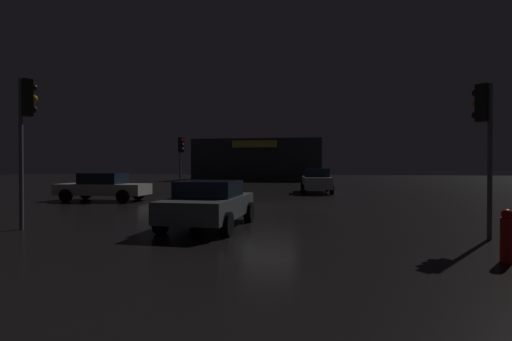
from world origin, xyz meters
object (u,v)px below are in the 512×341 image
Objects in this scene: car_far at (316,181)px; fire_hydrant at (507,236)px; traffic_signal_main at (484,121)px; car_crossing at (209,203)px; store_building at (260,160)px; traffic_signal_opposite at (181,152)px; car_near at (103,187)px; traffic_signal_cross_left at (26,116)px.

car_far is 4.74× the size of fire_hydrant.
car_crossing is at bearing 174.74° from traffic_signal_main.
store_building is 42.66m from fire_hydrant.
store_building reaches higher than traffic_signal_opposite.
store_building is at bearing 103.97° from fire_hydrant.
traffic_signal_opposite is at bearing 127.30° from fire_hydrant.
traffic_signal_main is at bearing -5.26° from car_crossing.
car_near is at bearing -111.88° from traffic_signal_opposite.
traffic_signal_cross_left is at bearing -87.98° from traffic_signal_opposite.
traffic_signal_main reaches higher than car_crossing.
fire_hydrant is at bearing -24.91° from car_crossing.
store_building is at bearing 88.34° from traffic_signal_cross_left.
traffic_signal_cross_left reaches higher than car_near.
car_far is at bearing 77.71° from car_crossing.
traffic_signal_main is 7.40m from car_crossing.
store_building is at bearing 106.55° from car_far.
car_far is (7.03, -23.66, -1.76)m from store_building.
store_building is 3.46× the size of car_near.
car_near is at bearing -145.45° from car_far.
traffic_signal_main is at bearing -75.90° from car_far.
car_near is 0.99× the size of car_far.
traffic_signal_main reaches higher than fire_hydrant.
fire_hydrant is (6.46, -3.00, -0.21)m from car_crossing.
traffic_signal_main is 0.82× the size of car_near.
traffic_signal_opposite reaches higher than car_crossing.
traffic_signal_main is 16.79m from car_near.
traffic_signal_main reaches higher than traffic_signal_opposite.
traffic_signal_cross_left is 5.65m from car_crossing.
car_far is at bearing 13.32° from traffic_signal_opposite.
store_building is 4.36× the size of traffic_signal_opposite.
traffic_signal_opposite is at bearing 133.26° from traffic_signal_main.
store_building is 3.77× the size of traffic_signal_cross_left.
traffic_signal_cross_left reaches higher than fire_hydrant.
car_near is (-3.79, -31.12, -1.84)m from store_building.
traffic_signal_cross_left reaches higher than car_far.
fire_hydrant is at bearing -104.15° from traffic_signal_main.
traffic_signal_main reaches higher than car_far.
traffic_signal_opposite is (-1.62, -25.71, 0.09)m from store_building.
car_far is 17.99m from fire_hydrant.
traffic_signal_opposite is at bearing 92.02° from traffic_signal_cross_left.
car_crossing is (5.45, -12.64, -1.97)m from traffic_signal_opposite.
traffic_signal_main is 1.03× the size of traffic_signal_opposite.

